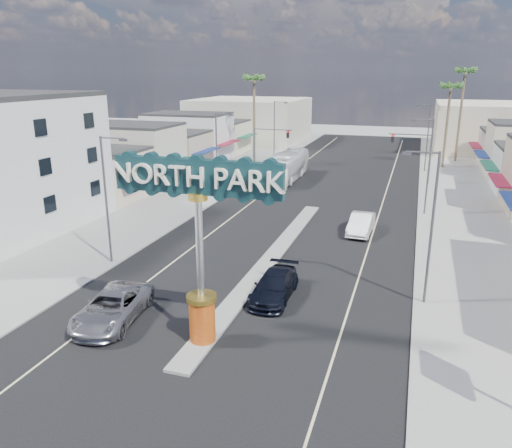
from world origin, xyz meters
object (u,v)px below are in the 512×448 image
Objects in this scene: streetlight_l_mid at (218,151)px; streetlight_l_near at (108,194)px; traffic_signal_left at (268,142)px; city_bus at (287,166)px; streetlight_r_near at (429,221)px; palm_right_mid at (451,90)px; palm_left_far at (254,83)px; car_parked_left at (246,186)px; gateway_sign at (199,231)px; traffic_signal_right at (415,148)px; car_parked_right at (361,224)px; streetlight_r_far at (427,134)px; streetlight_r_mid at (427,162)px; streetlight_l_far at (275,129)px; suv_left at (112,307)px; suv_right at (274,286)px; palm_right_far at (465,76)px.

streetlight_l_near is at bearing -90.00° from streetlight_l_mid.
traffic_signal_left is 4.84m from city_bus.
streetlight_r_near is 46.40m from palm_right_mid.
palm_left_far is 14.76m from city_bus.
gateway_sign is at bearing -67.12° from car_parked_left.
traffic_signal_left is at bearing -57.57° from palm_left_far.
traffic_signal_left is (-9.18, 42.02, -1.65)m from gateway_sign.
palm_left_far reaches higher than traffic_signal_right.
car_parked_right is (5.50, 20.46, -5.10)m from gateway_sign.
car_parked_right is at bearing -99.47° from streetlight_r_far.
traffic_signal_right is at bearing 95.10° from streetlight_r_mid.
suv_left is (4.88, -49.47, -4.23)m from streetlight_l_far.
suv_right is at bearing -72.71° from traffic_signal_left.
gateway_sign reaches higher than streetlight_r_mid.
suv_left is at bearing -144.87° from suv_right.
traffic_signal_left is 31.22m from palm_right_far.
suv_right is at bearing 71.77° from gateway_sign.
car_parked_right is (15.93, -7.56, -4.24)m from streetlight_l_mid.
streetlight_r_near reaches higher than traffic_signal_left.
gateway_sign reaches higher than city_bus.
palm_right_far reaches higher than palm_left_far.
palm_right_far is at bearing 65.45° from streetlight_r_far.
streetlight_r_mid is at bearing -35.50° from traffic_signal_left.
palm_right_far is (4.57, 10.00, 7.32)m from streetlight_r_far.
streetlight_r_far is at bearing 32.66° from city_bus.
streetlight_l_far is 2.13× the size of car_parked_left.
streetlight_l_near is 1.00× the size of streetlight_l_far.
streetlight_l_near and streetlight_r_mid have the same top height.
streetlight_r_far is at bearing 22.20° from traffic_signal_left.
streetlight_l_mid is 0.74× the size of palm_right_mid.
streetlight_l_far and streetlight_r_mid have the same top height.
palm_right_far is at bearing 51.52° from streetlight_l_mid.
traffic_signal_left is 34.03m from streetlight_l_near.
palm_right_mid is 0.86× the size of palm_right_far.
gateway_sign is at bearing -37.55° from streetlight_l_near.
palm_right_far is 2.80× the size of car_parked_right.
traffic_signal_left is 0.49× the size of city_bus.
streetlight_l_near is 0.73× the size of city_bus.
palm_left_far is (-23.43, -2.00, 6.43)m from streetlight_r_far.
streetlight_l_mid and streetlight_l_far have the same top height.
palm_left_far is (-2.57, 40.00, 6.43)m from streetlight_l_near.
streetlight_r_far reaches higher than traffic_signal_right.
streetlight_r_near is at bearing 37.55° from gateway_sign.
suv_right is at bearing -167.00° from streetlight_r_near.
traffic_signal_left is 26.01m from palm_right_mid.
gateway_sign is at bearing -102.88° from car_parked_right.
streetlight_l_far reaches higher than traffic_signal_left.
traffic_signal_left is 1.19× the size of car_parked_right.
suv_right is 34.42m from city_bus.
car_parked_right reaches higher than car_parked_left.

